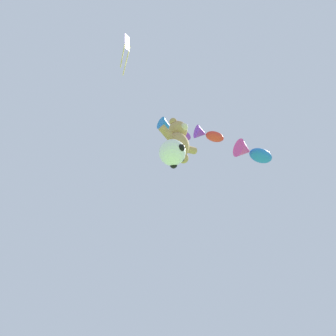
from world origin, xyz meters
TOP-DOWN VIEW (x-y plane):
  - teddy_bear_kite at (-0.55, 5.00)m, footprint 1.88×0.83m
  - soccer_ball_kite at (-1.10, 4.78)m, footprint 1.00×1.00m
  - fish_kite_violet at (0.36, 6.14)m, footprint 1.68×0.75m
  - fish_kite_crimson at (2.50, 5.90)m, footprint 1.57×1.14m
  - fish_kite_cobalt at (4.95, 5.07)m, footprint 2.17×1.47m
  - diamond_kite at (-2.86, 5.76)m, footprint 0.70×0.55m

SIDE VIEW (x-z plane):
  - soccer_ball_kite at x=-1.10m, z-range 9.19..10.11m
  - teddy_bear_kite at x=-0.55m, z-range 9.85..11.75m
  - fish_kite_violet at x=0.36m, z-range 12.63..13.20m
  - fish_kite_cobalt at x=4.95m, z-range 13.38..14.34m
  - fish_kite_crimson at x=2.50m, z-range 13.65..14.33m
  - diamond_kite at x=-2.86m, z-range 14.10..16.68m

